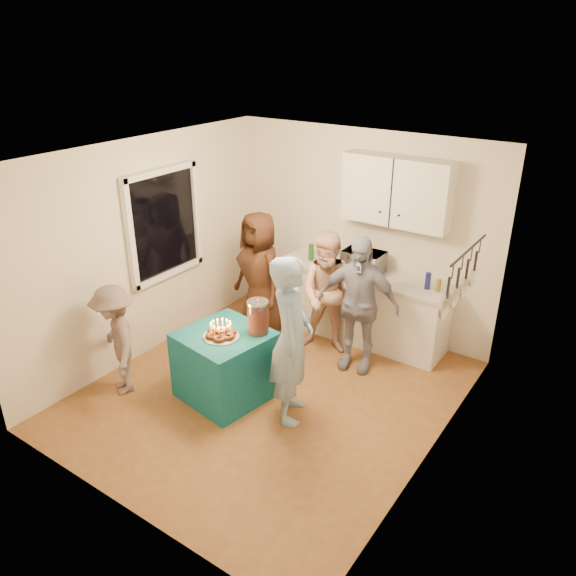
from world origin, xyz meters
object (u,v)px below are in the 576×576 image
Objects in this scene: counter at (361,307)px; child_near_left at (116,340)px; man_birthday at (291,340)px; woman_back_left at (259,275)px; woman_back_right at (358,304)px; woman_back_center at (329,294)px; microwave at (363,262)px; party_table at (226,365)px; punch_jar at (258,318)px.

child_near_left is at bearing -122.00° from counter.
man_birthday is 1.41× the size of child_near_left.
woman_back_right is at bearing 14.72° from woman_back_left.
microwave is at bearing 54.10° from woman_back_center.
woman_back_left is at bearing 106.61° from child_near_left.
counter is 1.34× the size of woman_back_left.
microwave is 0.62m from woman_back_center.
child_near_left is (-1.60, -2.56, 0.20)m from counter.
microwave is 0.75m from woman_back_right.
counter is at bearing 44.78° from woman_back_left.
man_birthday is at bearing -83.88° from microwave.
counter is at bearing 0.15° from microwave.
woman_back_right is at bearing -66.39° from counter.
child_near_left is at bearing -145.63° from woman_back_right.
woman_back_right is (0.09, 1.21, -0.07)m from man_birthday.
punch_jar reaches higher than party_table.
woman_back_left is at bearing 167.50° from woman_back_center.
woman_back_left is 1.31× the size of child_near_left.
man_birthday is at bearing 51.22° from child_near_left.
woman_back_center reaches higher than microwave.
punch_jar is 0.19× the size of man_birthday.
party_table is at bearing -140.16° from punch_jar.
microwave is 0.32× the size of woman_back_center.
child_near_left is at bearing -147.66° from punch_jar.
counter is 0.62m from microwave.
child_near_left is at bearing -143.81° from woman_back_center.
microwave is at bearing 102.78° from woman_back_right.
man_birthday is (0.19, -1.87, 0.45)m from counter.
counter reaches higher than party_table.
child_near_left reaches higher than punch_jar.
microwave is 0.31× the size of woman_back_right.
woman_back_left reaches higher than party_table.
counter is at bearing -22.89° from man_birthday.
woman_back_center reaches higher than punch_jar.
woman_back_left reaches higher than punch_jar.
microwave is 2.16m from party_table.
woman_back_center is 2.49m from child_near_left.
woman_back_right is at bearing -66.20° from microwave.
woman_back_center is at bearing 84.85° from child_near_left.
woman_back_left reaches higher than woman_back_right.
man_birthday is 1.94m from child_near_left.
punch_jar is at bearing -115.38° from woman_back_center.
woman_back_left is (-0.83, 1.11, -0.11)m from punch_jar.
man_birthday reaches higher than woman_back_left.
woman_back_center is (0.97, 0.10, -0.05)m from woman_back_left.
party_table is at bearing -106.53° from counter.
woman_back_left is at bearing 126.70° from punch_jar.
man_birthday is 1.08× the size of woman_back_left.
woman_back_center reaches higher than child_near_left.
woman_back_left is at bearing 18.32° from man_birthday.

